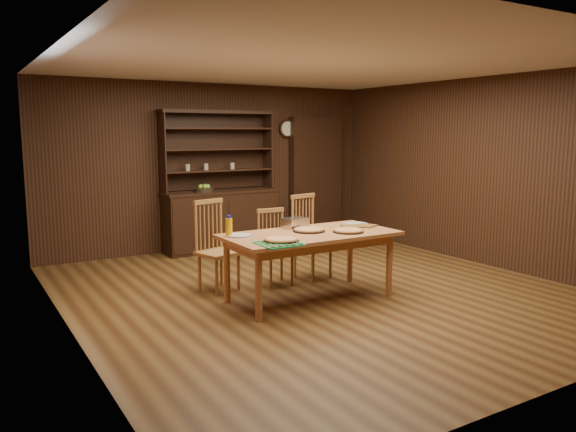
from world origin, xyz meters
TOP-DOWN VIEW (x-y plane):
  - floor at (0.00, 0.00)m, footprint 6.00×6.00m
  - room_shell at (0.00, 0.00)m, footprint 6.00×6.00m
  - china_hutch at (-0.00, 2.75)m, footprint 1.84×0.52m
  - doorway at (1.90, 2.90)m, footprint 1.00×0.18m
  - wall_clock at (1.35, 2.96)m, footprint 0.30×0.05m
  - dining_table at (-0.27, -0.21)m, footprint 1.91×0.95m
  - chair_left at (-1.01, 0.71)m, footprint 0.53×0.52m
  - chair_center at (-0.29, 0.56)m, footprint 0.39×0.38m
  - chair_right at (0.25, 0.62)m, footprint 0.52×0.51m
  - pizza_left at (-0.79, -0.46)m, footprint 0.36×0.36m
  - pizza_right at (0.11, -0.40)m, footprint 0.34×0.34m
  - pizza_center at (-0.24, -0.13)m, footprint 0.36×0.36m
  - cooling_rack at (-0.88, -0.58)m, footprint 0.43×0.43m
  - plate_left at (-1.02, 0.01)m, footprint 0.26×0.26m
  - plate_right at (0.51, -0.03)m, footprint 0.28×0.28m
  - foil_dish at (-0.23, 0.18)m, footprint 0.31×0.25m
  - juice_bottle at (-1.12, 0.08)m, footprint 0.07×0.07m
  - pot_holder_a at (0.52, -0.19)m, footprint 0.28×0.28m
  - pot_holder_b at (0.36, -0.15)m, footprint 0.28×0.28m
  - fruit_bowl at (-0.30, 2.69)m, footprint 0.29×0.29m

SIDE VIEW (x-z plane):
  - floor at x=0.00m, z-range 0.00..0.00m
  - chair_center at x=-0.29m, z-range 0.02..0.95m
  - chair_right at x=0.25m, z-range 0.03..1.09m
  - chair_left at x=-1.01m, z-range 0.03..1.10m
  - china_hutch at x=0.00m, z-range -0.49..1.68m
  - dining_table at x=-0.27m, z-range 0.29..1.04m
  - pot_holder_a at x=0.52m, z-range 0.75..0.77m
  - pot_holder_b at x=0.36m, z-range 0.75..0.77m
  - plate_right at x=0.51m, z-range 0.75..0.77m
  - plate_left at x=-1.02m, z-range 0.75..0.77m
  - cooling_rack at x=-0.88m, z-range 0.75..0.77m
  - pizza_center at x=-0.24m, z-range 0.75..0.79m
  - pizza_left at x=-0.79m, z-range 0.75..0.79m
  - pizza_right at x=0.11m, z-range 0.75..0.79m
  - foil_dish at x=-0.23m, z-range 0.75..0.86m
  - juice_bottle at x=-1.12m, z-range 0.74..0.96m
  - fruit_bowl at x=-0.30m, z-range 0.92..1.04m
  - doorway at x=1.90m, z-range 0.00..2.10m
  - room_shell at x=0.00m, z-range -1.42..4.58m
  - wall_clock at x=1.35m, z-range 1.75..2.05m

